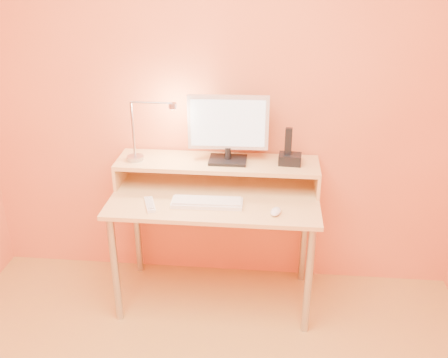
# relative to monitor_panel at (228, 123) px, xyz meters

# --- Properties ---
(wall_back) EXTENTS (3.00, 0.04, 2.50)m
(wall_back) POSITION_rel_monitor_panel_xyz_m (-0.06, 0.16, 0.13)
(wall_back) COLOR #F48050
(wall_back) RESTS_ON floor
(desk_leg_fl) EXTENTS (0.04, 0.04, 0.69)m
(desk_leg_fl) POSITION_rel_monitor_panel_xyz_m (-0.61, -0.41, -0.77)
(desk_leg_fl) COLOR #ADADB5
(desk_leg_fl) RESTS_ON floor
(desk_leg_fr) EXTENTS (0.04, 0.04, 0.69)m
(desk_leg_fr) POSITION_rel_monitor_panel_xyz_m (0.49, -0.41, -0.77)
(desk_leg_fr) COLOR #ADADB5
(desk_leg_fr) RESTS_ON floor
(desk_leg_bl) EXTENTS (0.04, 0.04, 0.69)m
(desk_leg_bl) POSITION_rel_monitor_panel_xyz_m (-0.61, 0.09, -0.77)
(desk_leg_bl) COLOR #ADADB5
(desk_leg_bl) RESTS_ON floor
(desk_leg_br) EXTENTS (0.04, 0.04, 0.69)m
(desk_leg_br) POSITION_rel_monitor_panel_xyz_m (0.49, 0.09, -0.77)
(desk_leg_br) COLOR #ADADB5
(desk_leg_br) RESTS_ON floor
(desk_lower) EXTENTS (1.20, 0.60, 0.02)m
(desk_lower) POSITION_rel_monitor_panel_xyz_m (-0.06, -0.16, -0.41)
(desk_lower) COLOR #E8B86F
(desk_lower) RESTS_ON floor
(shelf_riser_left) EXTENTS (0.02, 0.30, 0.14)m
(shelf_riser_left) POSITION_rel_monitor_panel_xyz_m (-0.65, -0.01, -0.33)
(shelf_riser_left) COLOR #E8B86F
(shelf_riser_left) RESTS_ON desk_lower
(shelf_riser_right) EXTENTS (0.02, 0.30, 0.14)m
(shelf_riser_right) POSITION_rel_monitor_panel_xyz_m (0.53, -0.01, -0.33)
(shelf_riser_right) COLOR #E8B86F
(shelf_riser_right) RESTS_ON desk_lower
(desk_shelf) EXTENTS (1.20, 0.30, 0.02)m
(desk_shelf) POSITION_rel_monitor_panel_xyz_m (-0.06, -0.01, -0.25)
(desk_shelf) COLOR #E8B86F
(desk_shelf) RESTS_ON desk_lower
(monitor_foot) EXTENTS (0.22, 0.16, 0.02)m
(monitor_foot) POSITION_rel_monitor_panel_xyz_m (0.00, -0.01, -0.23)
(monitor_foot) COLOR black
(monitor_foot) RESTS_ON desk_shelf
(monitor_neck) EXTENTS (0.04, 0.04, 0.07)m
(monitor_neck) POSITION_rel_monitor_panel_xyz_m (0.00, -0.01, -0.19)
(monitor_neck) COLOR black
(monitor_neck) RESTS_ON monitor_foot
(monitor_panel) EXTENTS (0.47, 0.05, 0.32)m
(monitor_panel) POSITION_rel_monitor_panel_xyz_m (0.00, 0.00, 0.00)
(monitor_panel) COLOR silver
(monitor_panel) RESTS_ON monitor_neck
(monitor_back) EXTENTS (0.42, 0.03, 0.27)m
(monitor_back) POSITION_rel_monitor_panel_xyz_m (0.00, 0.02, 0.00)
(monitor_back) COLOR black
(monitor_back) RESTS_ON monitor_panel
(monitor_screen) EXTENTS (0.42, 0.02, 0.28)m
(monitor_screen) POSITION_rel_monitor_panel_xyz_m (0.00, -0.02, 0.00)
(monitor_screen) COLOR #CCEDFF
(monitor_screen) RESTS_ON monitor_panel
(lamp_base) EXTENTS (0.10, 0.10, 0.02)m
(lamp_base) POSITION_rel_monitor_panel_xyz_m (-0.55, -0.04, -0.23)
(lamp_base) COLOR #ADADB5
(lamp_base) RESTS_ON desk_shelf
(lamp_post) EXTENTS (0.01, 0.01, 0.33)m
(lamp_post) POSITION_rel_monitor_panel_xyz_m (-0.55, -0.04, -0.05)
(lamp_post) COLOR #ADADB5
(lamp_post) RESTS_ON lamp_base
(lamp_arm) EXTENTS (0.24, 0.01, 0.01)m
(lamp_arm) POSITION_rel_monitor_panel_xyz_m (-0.43, -0.04, 0.12)
(lamp_arm) COLOR #ADADB5
(lamp_arm) RESTS_ON lamp_post
(lamp_head) EXTENTS (0.04, 0.04, 0.03)m
(lamp_head) POSITION_rel_monitor_panel_xyz_m (-0.31, -0.04, 0.10)
(lamp_head) COLOR #ADADB5
(lamp_head) RESTS_ON lamp_arm
(lamp_bulb) EXTENTS (0.03, 0.03, 0.00)m
(lamp_bulb) POSITION_rel_monitor_panel_xyz_m (-0.31, -0.04, 0.09)
(lamp_bulb) COLOR #FFEAC6
(lamp_bulb) RESTS_ON lamp_head
(phone_dock) EXTENTS (0.14, 0.11, 0.06)m
(phone_dock) POSITION_rel_monitor_panel_xyz_m (0.36, -0.01, -0.21)
(phone_dock) COLOR black
(phone_dock) RESTS_ON desk_shelf
(phone_handset) EXTENTS (0.04, 0.03, 0.16)m
(phone_handset) POSITION_rel_monitor_panel_xyz_m (0.35, -0.01, -0.10)
(phone_handset) COLOR black
(phone_handset) RESTS_ON phone_dock
(phone_led) EXTENTS (0.01, 0.00, 0.04)m
(phone_led) POSITION_rel_monitor_panel_xyz_m (0.41, -0.06, -0.21)
(phone_led) COLOR blue
(phone_led) RESTS_ON phone_dock
(keyboard) EXTENTS (0.40, 0.14, 0.02)m
(keyboard) POSITION_rel_monitor_panel_xyz_m (-0.09, -0.27, -0.39)
(keyboard) COLOR white
(keyboard) RESTS_ON desk_lower
(mouse) EXTENTS (0.08, 0.11, 0.03)m
(mouse) POSITION_rel_monitor_panel_xyz_m (0.29, -0.34, -0.38)
(mouse) COLOR silver
(mouse) RESTS_ON desk_lower
(remote_control) EXTENTS (0.10, 0.18, 0.02)m
(remote_control) POSITION_rel_monitor_panel_xyz_m (-0.41, -0.31, -0.39)
(remote_control) COLOR white
(remote_control) RESTS_ON desk_lower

